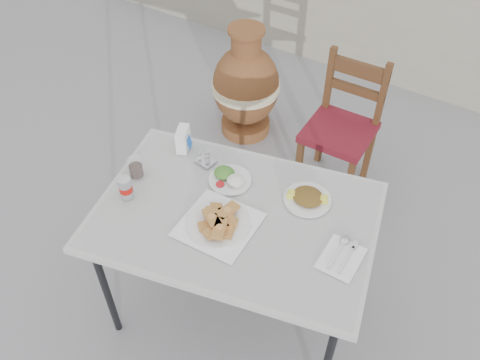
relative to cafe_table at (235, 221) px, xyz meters
The scene contains 13 objects.
ground 0.66m from the cafe_table, 56.19° to the right, with size 80.00×80.00×0.00m, color slate.
cafe_table is the anchor object (origin of this frame).
pide_plate 0.12m from the cafe_table, 106.10° to the right, with size 0.31×0.31×0.06m.
salad_rice_plate 0.21m from the cafe_table, 129.79° to the left, with size 0.19×0.19×0.05m.
salad_chopped_plate 0.32m from the cafe_table, 45.58° to the left, with size 0.20×0.20×0.04m.
soda_can 0.49m from the cafe_table, 160.03° to the right, with size 0.06×0.06×0.10m.
cola_glass 0.50m from the cafe_table, behind, with size 0.07×0.07×0.09m.
napkin_holder 0.49m from the cafe_table, 152.99° to the left, with size 0.08×0.11×0.12m.
condiment_caddy 0.35m from the cafe_table, 146.24° to the left, with size 0.09×0.08×0.06m.
cutlery_napkin 0.47m from the cafe_table, ahead, with size 0.15×0.20×0.01m.
chair 1.11m from the cafe_table, 87.88° to the left, with size 0.38×0.38×0.84m.
terracotta_urn 1.44m from the cafe_table, 119.61° to the left, with size 0.45×0.45×0.78m.
back_wall 2.42m from the cafe_table, 88.74° to the left, with size 6.00×0.25×1.20m, color gray.
Camera 1 is at (0.70, -1.09, 2.30)m, focal length 38.00 mm.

